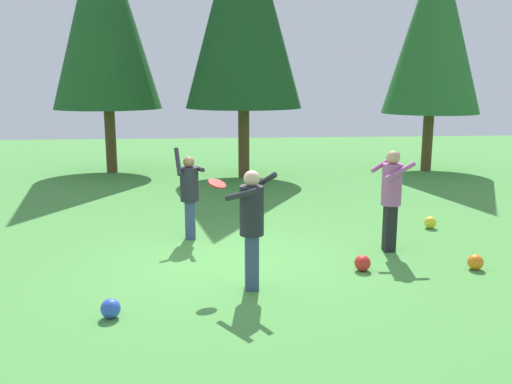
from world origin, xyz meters
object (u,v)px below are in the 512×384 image
Objects in this scene: tree_center at (243,1)px; tree_left at (104,11)px; frisbee at (217,184)px; ball_blue at (111,308)px; ball_orange at (475,262)px; person_bystander at (391,192)px; person_thrower at (189,191)px; ball_red at (363,263)px; ball_yellow at (430,222)px; tree_far_right at (435,26)px; person_catcher at (252,220)px.

tree_left is at bearing 162.99° from tree_center.
frisbee is at bearing -71.86° from tree_left.
ball_orange is at bearing 13.67° from ball_blue.
tree_center is at bearing 83.75° from frisbee.
person_thrower is at bearing -36.55° from person_bystander.
person_thrower is 0.21× the size of tree_left.
ball_red reaches higher than ball_yellow.
ball_orange is 0.03× the size of tree_far_right.
person_catcher is at bearing 23.96° from ball_blue.
ball_red is at bearing 32.67° from person_bystander.
ball_red is 3.11m from ball_yellow.
ball_red is 1.04× the size of ball_yellow.
person_bystander is at bearing 60.28° from person_thrower.
tree_left is (-7.58, 7.55, 4.91)m from ball_yellow.
frisbee is 4.25m from ball_orange.
person_thrower is at bearing 75.54° from ball_blue.
ball_orange is at bearing -70.45° from tree_center.
ball_yellow is at bearing 33.39° from ball_blue.
person_thrower is 6.86× the size of ball_blue.
person_bystander is 7.23× the size of ball_orange.
person_catcher is (0.95, -2.61, 0.10)m from person_thrower.
person_bystander is 11.60m from tree_left.
ball_red is at bearing 40.80° from person_thrower.
person_catcher is at bearing -172.05° from ball_orange.
ball_yellow is at bearing 29.48° from frisbee.
tree_left reaches higher than frisbee.
ball_blue is at bearing 8.92° from person_bystander.
tree_center is (-2.04, 7.63, 4.14)m from person_bystander.
person_bystander reaches higher than frisbee.
ball_red is 1.04× the size of ball_orange.
ball_blue is at bearing -146.61° from ball_yellow.
person_thrower is 7.03× the size of ball_yellow.
tree_left reaches higher than ball_orange.
tree_far_right is at bearing -2.94° from tree_left.
ball_blue is at bearing -128.07° from tree_far_right.
tree_far_right is (2.76, 7.02, 4.50)m from ball_yellow.
ball_red is (2.73, -2.02, -0.80)m from person_thrower.
person_bystander is at bearing -102.12° from person_catcher.
tree_center is at bearing -17.01° from tree_left.
tree_far_right is at bearing 7.11° from tree_center.
person_catcher is 0.80m from frisbee.
ball_yellow is at bearing -61.81° from tree_center.
tree_center is at bearing -46.80° from person_catcher.
person_catcher is at bearing -70.35° from tree_left.
person_catcher is at bearing -123.54° from tree_far_right.
person_bystander is at bearing 19.64° from frisbee.
tree_far_right reaches higher than person_catcher.
person_catcher is 7.01× the size of ball_yellow.
person_thrower is 4.87m from ball_yellow.
tree_far_right is 0.92× the size of tree_left.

